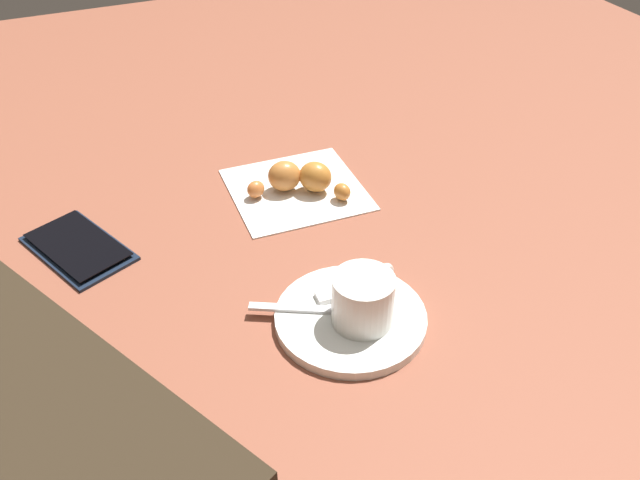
{
  "coord_description": "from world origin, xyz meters",
  "views": [
    {
      "loc": [
        -0.56,
        0.22,
        0.47
      ],
      "look_at": [
        -0.01,
        -0.01,
        0.01
      ],
      "focal_mm": 37.66,
      "sensor_mm": 36.0,
      "label": 1
    }
  ],
  "objects_px": {
    "teaspoon": "(335,310)",
    "saucer": "(351,318)",
    "sugar_packet": "(350,290)",
    "napkin": "(296,189)",
    "espresso_cup": "(361,300)",
    "cell_phone": "(78,247)",
    "croissant": "(300,178)"
  },
  "relations": [
    {
      "from": "sugar_packet",
      "to": "croissant",
      "type": "relative_size",
      "value": 0.59
    },
    {
      "from": "croissant",
      "to": "cell_phone",
      "type": "relative_size",
      "value": 0.81
    },
    {
      "from": "saucer",
      "to": "teaspoon",
      "type": "distance_m",
      "value": 0.02
    },
    {
      "from": "teaspoon",
      "to": "croissant",
      "type": "bearing_deg",
      "value": -13.37
    },
    {
      "from": "saucer",
      "to": "napkin",
      "type": "bearing_deg",
      "value": -9.04
    },
    {
      "from": "teaspoon",
      "to": "espresso_cup",
      "type": "bearing_deg",
      "value": -137.08
    },
    {
      "from": "sugar_packet",
      "to": "cell_phone",
      "type": "relative_size",
      "value": 0.48
    },
    {
      "from": "saucer",
      "to": "teaspoon",
      "type": "xyz_separation_m",
      "value": [
        0.01,
        0.01,
        0.01
      ]
    },
    {
      "from": "saucer",
      "to": "croissant",
      "type": "xyz_separation_m",
      "value": [
        0.23,
        -0.04,
        0.02
      ]
    },
    {
      "from": "sugar_packet",
      "to": "napkin",
      "type": "bearing_deg",
      "value": -93.24
    },
    {
      "from": "saucer",
      "to": "teaspoon",
      "type": "bearing_deg",
      "value": 52.55
    },
    {
      "from": "napkin",
      "to": "croissant",
      "type": "relative_size",
      "value": 1.33
    },
    {
      "from": "teaspoon",
      "to": "saucer",
      "type": "bearing_deg",
      "value": -127.45
    },
    {
      "from": "teaspoon",
      "to": "cell_phone",
      "type": "bearing_deg",
      "value": 45.54
    },
    {
      "from": "espresso_cup",
      "to": "teaspoon",
      "type": "xyz_separation_m",
      "value": [
        0.02,
        0.02,
        -0.02
      ]
    },
    {
      "from": "sugar_packet",
      "to": "napkin",
      "type": "relative_size",
      "value": 0.44
    },
    {
      "from": "saucer",
      "to": "napkin",
      "type": "distance_m",
      "value": 0.24
    },
    {
      "from": "sugar_packet",
      "to": "napkin",
      "type": "distance_m",
      "value": 0.21
    },
    {
      "from": "teaspoon",
      "to": "napkin",
      "type": "bearing_deg",
      "value": -12.49
    },
    {
      "from": "saucer",
      "to": "teaspoon",
      "type": "height_order",
      "value": "teaspoon"
    },
    {
      "from": "saucer",
      "to": "espresso_cup",
      "type": "relative_size",
      "value": 1.88
    },
    {
      "from": "saucer",
      "to": "espresso_cup",
      "type": "height_order",
      "value": "espresso_cup"
    },
    {
      "from": "saucer",
      "to": "espresso_cup",
      "type": "bearing_deg",
      "value": -150.87
    },
    {
      "from": "saucer",
      "to": "croissant",
      "type": "height_order",
      "value": "croissant"
    },
    {
      "from": "teaspoon",
      "to": "sugar_packet",
      "type": "distance_m",
      "value": 0.03
    },
    {
      "from": "teaspoon",
      "to": "sugar_packet",
      "type": "bearing_deg",
      "value": -53.37
    },
    {
      "from": "saucer",
      "to": "cell_phone",
      "type": "height_order",
      "value": "saucer"
    },
    {
      "from": "espresso_cup",
      "to": "sugar_packet",
      "type": "bearing_deg",
      "value": -10.89
    },
    {
      "from": "sugar_packet",
      "to": "napkin",
      "type": "xyz_separation_m",
      "value": [
        0.21,
        -0.03,
        -0.01
      ]
    },
    {
      "from": "saucer",
      "to": "napkin",
      "type": "relative_size",
      "value": 0.93
    },
    {
      "from": "napkin",
      "to": "teaspoon",
      "type": "bearing_deg",
      "value": 167.51
    },
    {
      "from": "espresso_cup",
      "to": "napkin",
      "type": "xyz_separation_m",
      "value": [
        0.25,
        -0.03,
        -0.03
      ]
    }
  ]
}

